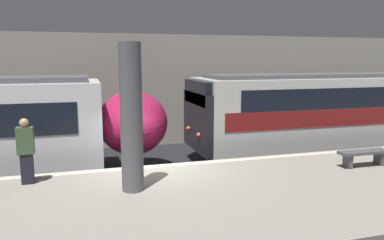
% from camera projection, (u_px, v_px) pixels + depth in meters
% --- Properties ---
extents(ground_plane, '(120.00, 120.00, 0.00)m').
position_uv_depth(ground_plane, '(155.00, 199.00, 10.77)').
color(ground_plane, black).
extents(platform, '(40.00, 5.31, 1.03)m').
position_uv_depth(platform, '(178.00, 220.00, 8.18)').
color(platform, gray).
rests_on(platform, ground).
extents(station_rear_barrier, '(50.00, 0.15, 5.11)m').
position_uv_depth(station_rear_barrier, '(126.00, 91.00, 16.89)').
color(station_rear_barrier, '#9E998E').
rests_on(station_rear_barrier, ground).
extents(support_pillar_near, '(0.50, 0.50, 3.35)m').
position_uv_depth(support_pillar_near, '(131.00, 118.00, 8.33)').
color(support_pillar_near, '#56565B').
rests_on(support_pillar_near, platform).
extents(person_waiting, '(0.38, 0.24, 1.60)m').
position_uv_depth(person_waiting, '(26.00, 150.00, 8.91)').
color(person_waiting, black).
rests_on(person_waiting, platform).
extents(platform_bench, '(1.50, 0.40, 0.45)m').
position_uv_depth(platform_bench, '(364.00, 155.00, 10.44)').
color(platform_bench, '#4C4C51').
rests_on(platform_bench, platform).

